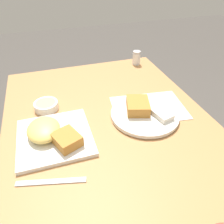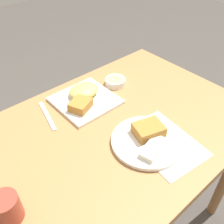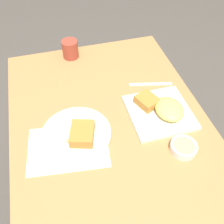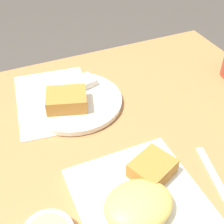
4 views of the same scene
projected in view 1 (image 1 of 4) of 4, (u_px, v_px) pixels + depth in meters
The scene contains 7 objects.
dining_table at pixel (112, 145), 0.85m from camera, with size 1.09×0.77×0.77m.
menu_card at pixel (149, 108), 0.89m from camera, with size 0.24×0.31×0.00m.
plate_square_near at pixel (52, 135), 0.73m from camera, with size 0.24×0.24×0.06m.
plate_oval_far at pixel (144, 112), 0.84m from camera, with size 0.26×0.26×0.05m.
sauce_ramekin at pixel (46, 105), 0.87m from camera, with size 0.10×0.10×0.03m.
salt_shaker at pixel (136, 59), 1.21m from camera, with size 0.04×0.04×0.07m.
butter_knife at pixel (51, 182), 0.61m from camera, with size 0.06×0.19×0.00m.
Camera 1 is at (0.57, -0.18, 1.29)m, focal length 35.00 mm.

